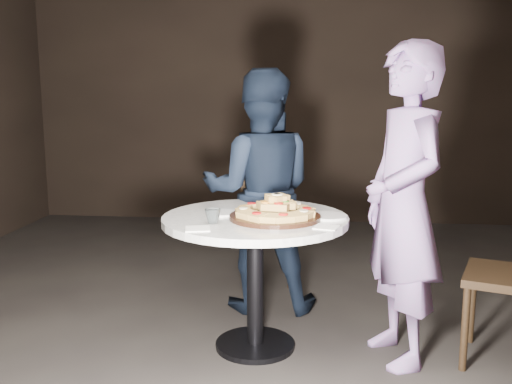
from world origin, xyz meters
TOP-DOWN VIEW (x-y plane):
  - floor at (0.00, 0.00)m, footprint 7.00×7.00m
  - table at (-0.10, 0.10)m, footprint 1.40×1.40m
  - serving_board at (0.01, 0.03)m, footprint 0.61×0.61m
  - focaccia_pile at (0.02, 0.04)m, footprint 0.45×0.45m
  - plate_left at (-0.30, 0.13)m, footprint 0.24×0.24m
  - plate_right at (0.31, 0.10)m, footprint 0.25×0.25m
  - water_glass at (-0.31, -0.11)m, footprint 0.10×0.10m
  - napkin_near at (-0.37, -0.25)m, footprint 0.15×0.15m
  - napkin_far at (0.29, -0.15)m, footprint 0.15×0.15m
  - chair_far at (-0.13, 1.21)m, footprint 0.46×0.47m
  - diner_navy at (-0.14, 0.75)m, footprint 0.83×0.67m
  - diner_teal at (0.71, 0.05)m, footprint 0.60×0.74m

SIDE VIEW (x-z plane):
  - floor at x=0.00m, z-range 0.00..0.00m
  - chair_far at x=-0.13m, z-range 0.07..0.93m
  - table at x=-0.10m, z-range 0.25..1.04m
  - napkin_far at x=0.29m, z-range 0.79..0.80m
  - napkin_near at x=-0.37m, z-range 0.79..0.80m
  - plate_left at x=-0.30m, z-range 0.79..0.81m
  - plate_right at x=0.31m, z-range 0.79..0.81m
  - serving_board at x=0.01m, z-range 0.79..0.82m
  - diner_navy at x=-0.14m, z-range 0.00..1.64m
  - water_glass at x=-0.31m, z-range 0.79..0.87m
  - focaccia_pile at x=0.02m, z-range 0.79..0.91m
  - diner_teal at x=0.71m, z-range 0.00..1.76m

